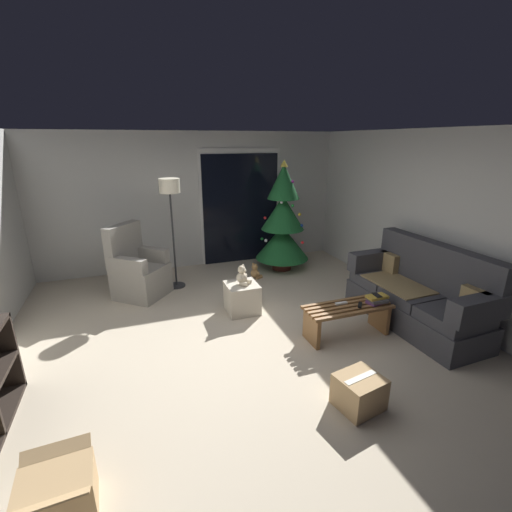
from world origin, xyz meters
TOP-DOWN VIEW (x-y plane):
  - ground_plane at (0.00, 0.00)m, footprint 7.00×7.00m
  - wall_back at (0.00, 3.06)m, footprint 5.72×0.12m
  - wall_right at (2.86, 0.00)m, footprint 0.12×6.00m
  - patio_door_frame at (0.90, 2.99)m, footprint 1.60×0.02m
  - patio_door_glass at (0.90, 2.97)m, footprint 1.50×0.02m
  - couch at (2.32, -0.29)m, footprint 0.83×1.96m
  - coffee_table at (1.26, -0.26)m, footprint 1.10×0.40m
  - remote_black at (1.39, -0.31)m, footprint 0.13×0.15m
  - remote_white at (1.20, -0.20)m, footprint 0.16×0.05m
  - book_stack at (1.62, -0.33)m, footprint 0.26×0.22m
  - cell_phone at (1.62, -0.32)m, footprint 0.08×0.15m
  - christmas_tree at (1.47, 2.24)m, footprint 0.99×0.99m
  - armchair at (-1.13, 1.89)m, footprint 0.97×0.96m
  - floor_lamp at (-0.54, 2.05)m, footprint 0.32×0.32m
  - ottoman at (0.23, 0.80)m, footprint 0.44×0.44m
  - teddy_bear_cream at (0.23, 0.80)m, footprint 0.21×0.21m
  - teddy_bear_honey_by_tree at (0.83, 1.94)m, footprint 0.21×0.21m
  - cardboard_box_taped_mid_floor at (0.66, -1.37)m, footprint 0.45×0.42m
  - cardboard_box_open_near_shelf at (-1.77, -1.55)m, footprint 0.48×0.53m

SIDE VIEW (x-z plane):
  - ground_plane at x=0.00m, z-range 0.00..0.00m
  - teddy_bear_honey_by_tree at x=0.83m, z-range -0.02..0.26m
  - cardboard_box_taped_mid_floor at x=0.66m, z-range 0.00..0.31m
  - cardboard_box_open_near_shelf at x=-1.77m, z-range -0.02..0.34m
  - ottoman at x=0.23m, z-range 0.00..0.42m
  - coffee_table at x=1.26m, z-range 0.07..0.48m
  - couch at x=2.32m, z-range -0.14..0.94m
  - armchair at x=-1.13m, z-range -0.16..0.97m
  - remote_black at x=1.39m, z-range 0.41..0.43m
  - remote_white at x=1.20m, z-range 0.41..0.43m
  - book_stack at x=1.62m, z-range 0.41..0.52m
  - cell_phone at x=1.62m, z-range 0.52..0.53m
  - teddy_bear_cream at x=0.23m, z-range 0.40..0.69m
  - christmas_tree at x=1.47m, z-range -0.12..1.90m
  - patio_door_glass at x=0.90m, z-range 0.00..2.10m
  - patio_door_frame at x=0.90m, z-range 0.00..2.20m
  - wall_back at x=0.00m, z-range 0.00..2.50m
  - wall_right at x=2.86m, z-range 0.00..2.50m
  - floor_lamp at x=-0.54m, z-range 0.61..2.40m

